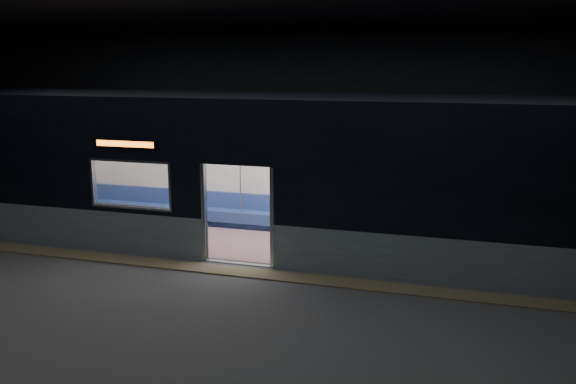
% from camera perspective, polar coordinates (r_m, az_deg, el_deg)
% --- Properties ---
extents(station_floor, '(24.00, 14.00, 0.01)m').
position_cam_1_polar(station_floor, '(11.68, -6.54, -8.30)').
color(station_floor, '#47494C').
rests_on(station_floor, ground).
extents(station_envelope, '(24.00, 14.00, 5.00)m').
position_cam_1_polar(station_envelope, '(10.97, -7.01, 9.98)').
color(station_envelope, black).
rests_on(station_envelope, station_floor).
extents(tactile_strip, '(22.80, 0.50, 0.03)m').
position_cam_1_polar(tactile_strip, '(12.15, -5.51, -7.36)').
color(tactile_strip, '#8C7F59').
rests_on(tactile_strip, station_floor).
extents(metro_car, '(18.00, 3.04, 3.35)m').
position_cam_1_polar(metro_car, '(13.51, -2.45, 2.67)').
color(metro_car, '#90A2AC').
rests_on(metro_car, station_floor).
extents(passenger, '(0.42, 0.72, 1.41)m').
position_cam_1_polar(passenger, '(13.95, 18.00, -1.94)').
color(passenger, black).
rests_on(passenger, metro_car).
extents(handbag, '(0.37, 0.34, 0.15)m').
position_cam_1_polar(handbag, '(13.76, 17.92, -2.66)').
color(handbag, black).
rests_on(handbag, passenger).
extents(transit_map, '(1.11, 0.03, 0.72)m').
position_cam_1_polar(transit_map, '(14.27, 7.93, 1.71)').
color(transit_map, white).
rests_on(transit_map, metro_car).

